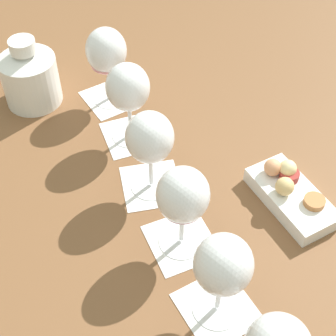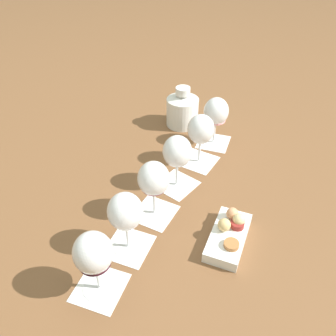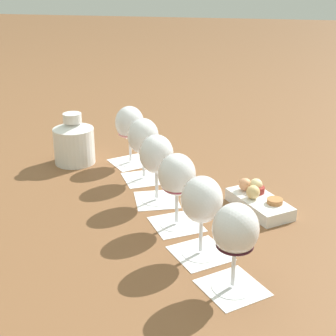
{
  "view_description": "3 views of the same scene",
  "coord_description": "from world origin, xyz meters",
  "px_view_note": "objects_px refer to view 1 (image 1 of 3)",
  "views": [
    {
      "loc": [
        0.53,
        0.06,
        0.7
      ],
      "look_at": [
        0.0,
        -0.0,
        0.11
      ],
      "focal_mm": 55.0,
      "sensor_mm": 36.0,
      "label": 1
    },
    {
      "loc": [
        0.38,
        0.61,
        0.68
      ],
      "look_at": [
        0.0,
        -0.0,
        0.11
      ],
      "focal_mm": 38.0,
      "sensor_mm": 36.0,
      "label": 2
    },
    {
      "loc": [
        1.04,
        0.18,
        0.55
      ],
      "look_at": [
        0.0,
        -0.0,
        0.11
      ],
      "focal_mm": 55.0,
      "sensor_mm": 36.0,
      "label": 3
    }
  ],
  "objects_px": {
    "wine_glass_3": "(183,199)",
    "snack_dish": "(290,193)",
    "ceramic_vase": "(30,75)",
    "wine_glass_4": "(223,268)",
    "wine_glass_2": "(150,141)",
    "wine_glass_0": "(106,54)",
    "wine_glass_1": "(128,91)"
  },
  "relations": [
    {
      "from": "ceramic_vase",
      "to": "snack_dish",
      "type": "xyz_separation_m",
      "value": [
        0.21,
        0.52,
        -0.04
      ]
    },
    {
      "from": "wine_glass_4",
      "to": "wine_glass_2",
      "type": "bearing_deg",
      "value": -149.55
    },
    {
      "from": "wine_glass_4",
      "to": "snack_dish",
      "type": "bearing_deg",
      "value": 153.24
    },
    {
      "from": "wine_glass_3",
      "to": "snack_dish",
      "type": "distance_m",
      "value": 0.22
    },
    {
      "from": "ceramic_vase",
      "to": "wine_glass_2",
      "type": "bearing_deg",
      "value": 53.71
    },
    {
      "from": "wine_glass_0",
      "to": "wine_glass_1",
      "type": "bearing_deg",
      "value": 30.26
    },
    {
      "from": "wine_glass_1",
      "to": "ceramic_vase",
      "type": "xyz_separation_m",
      "value": [
        -0.08,
        -0.22,
        -0.05
      ]
    },
    {
      "from": "wine_glass_0",
      "to": "wine_glass_4",
      "type": "distance_m",
      "value": 0.51
    },
    {
      "from": "wine_glass_0",
      "to": "ceramic_vase",
      "type": "distance_m",
      "value": 0.17
    },
    {
      "from": "wine_glass_0",
      "to": "snack_dish",
      "type": "bearing_deg",
      "value": 57.34
    },
    {
      "from": "wine_glass_1",
      "to": "snack_dish",
      "type": "bearing_deg",
      "value": 67.19
    },
    {
      "from": "wine_glass_2",
      "to": "wine_glass_4",
      "type": "height_order",
      "value": "same"
    },
    {
      "from": "wine_glass_4",
      "to": "ceramic_vase",
      "type": "height_order",
      "value": "wine_glass_4"
    },
    {
      "from": "wine_glass_2",
      "to": "wine_glass_3",
      "type": "distance_m",
      "value": 0.13
    },
    {
      "from": "wine_glass_0",
      "to": "snack_dish",
      "type": "height_order",
      "value": "wine_glass_0"
    },
    {
      "from": "snack_dish",
      "to": "wine_glass_0",
      "type": "bearing_deg",
      "value": -122.66
    },
    {
      "from": "wine_glass_2",
      "to": "ceramic_vase",
      "type": "relative_size",
      "value": 1.13
    },
    {
      "from": "wine_glass_3",
      "to": "snack_dish",
      "type": "relative_size",
      "value": 0.89
    },
    {
      "from": "wine_glass_3",
      "to": "wine_glass_1",
      "type": "bearing_deg",
      "value": -152.06
    },
    {
      "from": "ceramic_vase",
      "to": "wine_glass_1",
      "type": "bearing_deg",
      "value": 69.58
    },
    {
      "from": "wine_glass_0",
      "to": "ceramic_vase",
      "type": "relative_size",
      "value": 1.13
    },
    {
      "from": "snack_dish",
      "to": "wine_glass_3",
      "type": "bearing_deg",
      "value": -58.27
    },
    {
      "from": "wine_glass_2",
      "to": "snack_dish",
      "type": "distance_m",
      "value": 0.26
    },
    {
      "from": "wine_glass_2",
      "to": "wine_glass_3",
      "type": "relative_size",
      "value": 1.0
    },
    {
      "from": "wine_glass_3",
      "to": "ceramic_vase",
      "type": "distance_m",
      "value": 0.47
    },
    {
      "from": "wine_glass_2",
      "to": "wine_glass_3",
      "type": "height_order",
      "value": "same"
    },
    {
      "from": "wine_glass_0",
      "to": "ceramic_vase",
      "type": "xyz_separation_m",
      "value": [
        0.02,
        -0.16,
        -0.05
      ]
    },
    {
      "from": "wine_glass_0",
      "to": "wine_glass_3",
      "type": "xyz_separation_m",
      "value": [
        0.34,
        0.19,
        -0.0
      ]
    },
    {
      "from": "wine_glass_2",
      "to": "wine_glass_4",
      "type": "bearing_deg",
      "value": 30.45
    },
    {
      "from": "wine_glass_1",
      "to": "ceramic_vase",
      "type": "bearing_deg",
      "value": -110.42
    },
    {
      "from": "snack_dish",
      "to": "wine_glass_1",
      "type": "bearing_deg",
      "value": -112.81
    },
    {
      "from": "wine_glass_0",
      "to": "wine_glass_2",
      "type": "relative_size",
      "value": 1.0
    }
  ]
}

